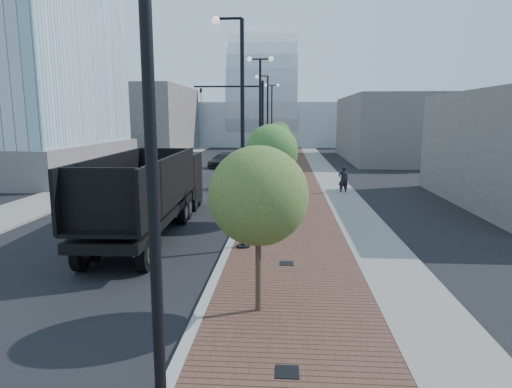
# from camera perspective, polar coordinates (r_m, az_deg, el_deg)

# --- Properties ---
(sidewalk) EXTENTS (7.00, 140.00, 0.12)m
(sidewalk) POSITION_cam_1_polar(r_m,az_deg,el_deg) (47.84, 5.26, 3.46)
(sidewalk) COLOR #4C2D23
(sidewalk) RESTS_ON ground
(concrete_strip) EXTENTS (2.40, 140.00, 0.13)m
(concrete_strip) POSITION_cam_1_polar(r_m,az_deg,el_deg) (47.98, 8.49, 3.42)
(concrete_strip) COLOR slate
(concrete_strip) RESTS_ON ground
(curb) EXTENTS (0.30, 140.00, 0.14)m
(curb) POSITION_cam_1_polar(r_m,az_deg,el_deg) (47.88, 1.06, 3.52)
(curb) COLOR gray
(curb) RESTS_ON ground
(west_sidewalk) EXTENTS (4.00, 140.00, 0.12)m
(west_sidewalk) POSITION_cam_1_polar(r_m,az_deg,el_deg) (50.21, -13.96, 3.52)
(west_sidewalk) COLOR slate
(west_sidewalk) RESTS_ON ground
(dump_truck) EXTENTS (3.31, 13.93, 3.80)m
(dump_truck) POSITION_cam_1_polar(r_m,az_deg,el_deg) (23.36, -12.07, 0.29)
(dump_truck) COLOR black
(dump_truck) RESTS_ON ground
(white_sedan) EXTENTS (2.38, 5.00, 1.58)m
(white_sedan) POSITION_cam_1_polar(r_m,az_deg,el_deg) (31.38, -9.38, 1.31)
(white_sedan) COLOR white
(white_sedan) RESTS_ON ground
(dark_car_mid) EXTENTS (3.47, 5.60, 1.45)m
(dark_car_mid) POSITION_cam_1_polar(r_m,az_deg,el_deg) (38.46, -9.80, 2.77)
(dark_car_mid) COLOR black
(dark_car_mid) RESTS_ON ground
(dark_car_far) EXTENTS (2.90, 5.33, 1.47)m
(dark_car_far) POSITION_cam_1_polar(r_m,az_deg,el_deg) (48.38, -4.36, 4.35)
(dark_car_far) COLOR black
(dark_car_far) RESTS_ON ground
(pedestrian) EXTENTS (0.81, 0.62, 2.01)m
(pedestrian) POSITION_cam_1_polar(r_m,az_deg,el_deg) (32.00, 11.22, 1.81)
(pedestrian) COLOR black
(pedestrian) RESTS_ON ground
(streetlight_0) EXTENTS (1.72, 0.56, 9.28)m
(streetlight_0) POSITION_cam_1_polar(r_m,az_deg,el_deg) (5.81, -13.35, 3.62)
(streetlight_0) COLOR black
(streetlight_0) RESTS_ON ground
(streetlight_1) EXTENTS (1.44, 0.56, 9.21)m
(streetlight_1) POSITION_cam_1_polar(r_m,az_deg,el_deg) (17.65, -2.11, 6.40)
(streetlight_1) COLOR black
(streetlight_1) RESTS_ON ground
(streetlight_2) EXTENTS (1.72, 0.56, 9.28)m
(streetlight_2) POSITION_cam_1_polar(r_m,az_deg,el_deg) (29.58, 0.53, 8.76)
(streetlight_2) COLOR black
(streetlight_2) RESTS_ON ground
(streetlight_3) EXTENTS (1.44, 0.56, 9.21)m
(streetlight_3) POSITION_cam_1_polar(r_m,az_deg,el_deg) (41.57, 1.35, 8.45)
(streetlight_3) COLOR black
(streetlight_3) RESTS_ON ground
(streetlight_4) EXTENTS (1.72, 0.56, 9.28)m
(streetlight_4) POSITION_cam_1_polar(r_m,az_deg,el_deg) (53.55, 2.04, 9.29)
(streetlight_4) COLOR black
(streetlight_4) RESTS_ON ground
(traffic_mast) EXTENTS (5.09, 0.20, 8.00)m
(traffic_mast) POSITION_cam_1_polar(r_m,az_deg,el_deg) (32.63, -0.75, 9.16)
(traffic_mast) COLOR black
(traffic_mast) RESTS_ON ground
(tree_0) EXTENTS (2.68, 2.68, 4.71)m
(tree_0) POSITION_cam_1_polar(r_m,az_deg,el_deg) (11.75, 0.53, -0.25)
(tree_0) COLOR #382619
(tree_0) RESTS_ON ground
(tree_1) EXTENTS (2.67, 2.67, 5.08)m
(tree_1) POSITION_cam_1_polar(r_m,az_deg,el_deg) (22.62, 2.16, 5.63)
(tree_1) COLOR #382619
(tree_1) RESTS_ON ground
(tree_2) EXTENTS (2.69, 2.69, 4.60)m
(tree_2) POSITION_cam_1_polar(r_m,az_deg,el_deg) (34.62, 2.75, 6.31)
(tree_2) COLOR #382619
(tree_2) RESTS_ON ground
(tree_3) EXTENTS (2.48, 2.45, 4.90)m
(tree_3) POSITION_cam_1_polar(r_m,az_deg,el_deg) (46.58, 3.05, 7.76)
(tree_3) COLOR #382619
(tree_3) RESTS_ON ground
(tower_podium) EXTENTS (19.00, 19.00, 3.00)m
(tower_podium) POSITION_cam_1_polar(r_m,az_deg,el_deg) (47.64, -29.77, 3.91)
(tower_podium) COLOR slate
(tower_podium) RESTS_ON ground
(convention_center) EXTENTS (50.00, 30.00, 50.00)m
(convention_center) POSITION_cam_1_polar(r_m,az_deg,el_deg) (92.62, 1.20, 10.31)
(convention_center) COLOR #9BA2A5
(convention_center) RESTS_ON ground
(commercial_block_nw) EXTENTS (14.00, 20.00, 10.00)m
(commercial_block_nw) POSITION_cam_1_polar(r_m,az_deg,el_deg) (71.11, -14.63, 9.29)
(commercial_block_nw) COLOR #5F5956
(commercial_block_nw) RESTS_ON ground
(commercial_block_ne) EXTENTS (12.00, 22.00, 8.00)m
(commercial_block_ne) POSITION_cam_1_polar(r_m,az_deg,el_deg) (59.14, 17.41, 8.12)
(commercial_block_ne) COLOR #665F5C
(commercial_block_ne) RESTS_ON ground
(utility_cover_0) EXTENTS (0.50, 0.50, 0.02)m
(utility_cover_0) POSITION_cam_1_polar(r_m,az_deg,el_deg) (10.04, 4.06, -21.98)
(utility_cover_0) COLOR black
(utility_cover_0) RESTS_ON sidewalk
(utility_cover_1) EXTENTS (0.50, 0.50, 0.02)m
(utility_cover_1) POSITION_cam_1_polar(r_m,az_deg,el_deg) (16.40, 3.99, -8.94)
(utility_cover_1) COLOR black
(utility_cover_1) RESTS_ON sidewalk
(utility_cover_2) EXTENTS (0.50, 0.50, 0.02)m
(utility_cover_2) POSITION_cam_1_polar(r_m,az_deg,el_deg) (27.04, 3.96, -1.38)
(utility_cover_2) COLOR black
(utility_cover_2) RESTS_ON sidewalk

